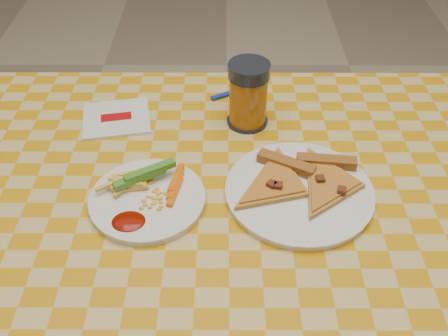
{
  "coord_description": "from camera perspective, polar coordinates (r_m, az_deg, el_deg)",
  "views": [
    {
      "loc": [
        -0.01,
        -0.61,
        1.39
      ],
      "look_at": [
        -0.01,
        0.07,
        0.78
      ],
      "focal_mm": 40.0,
      "sensor_mm": 36.0,
      "label": 1
    }
  ],
  "objects": [
    {
      "name": "drink_glass",
      "position": [
        1.02,
        2.78,
        8.34
      ],
      "size": [
        0.09,
        0.09,
        0.14
      ],
      "color": "black",
      "rests_on": "table"
    },
    {
      "name": "fries_veggies",
      "position": [
        0.89,
        -9.26,
        -2.24
      ],
      "size": [
        0.17,
        0.16,
        0.04
      ],
      "color": "#F0CD4C",
      "rests_on": "plate_left"
    },
    {
      "name": "plate_right",
      "position": [
        0.9,
        8.55,
        -2.78
      ],
      "size": [
        0.29,
        0.29,
        0.01
      ],
      "primitive_type": "cylinder",
      "rotation": [
        0.0,
        0.0,
        -0.13
      ],
      "color": "white",
      "rests_on": "table"
    },
    {
      "name": "fork",
      "position": [
        1.16,
        1.81,
        8.89
      ],
      "size": [
        0.13,
        0.08,
        0.01
      ],
      "rotation": [
        0.0,
        0.0,
        0.5
      ],
      "color": "#162B98",
      "rests_on": "table"
    },
    {
      "name": "pizza_slices",
      "position": [
        0.9,
        8.84,
        -1.42
      ],
      "size": [
        0.28,
        0.25,
        0.02
      ],
      "color": "#B57737",
      "rests_on": "plate_right"
    },
    {
      "name": "plate_left",
      "position": [
        0.89,
        -8.72,
        -3.68
      ],
      "size": [
        0.26,
        0.26,
        0.01
      ],
      "primitive_type": "cylinder",
      "rotation": [
        0.0,
        0.0,
        0.4
      ],
      "color": "white",
      "rests_on": "table"
    },
    {
      "name": "table",
      "position": [
        0.94,
        0.51,
        -7.19
      ],
      "size": [
        1.28,
        0.88,
        0.76
      ],
      "color": "silver",
      "rests_on": "ground"
    },
    {
      "name": "napkin",
      "position": [
        1.09,
        -12.2,
        5.59
      ],
      "size": [
        0.16,
        0.15,
        0.01
      ],
      "rotation": [
        0.0,
        0.0,
        0.18
      ],
      "color": "silver",
      "rests_on": "table"
    }
  ]
}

